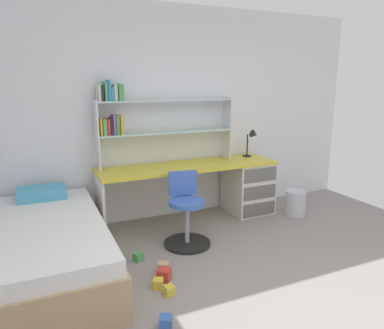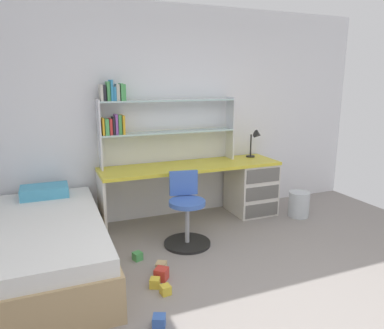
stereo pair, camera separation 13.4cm
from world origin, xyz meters
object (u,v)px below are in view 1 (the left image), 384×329
Objects in this scene: desk at (232,184)px; toy_block_red_0 at (164,275)px; swivel_chair at (186,216)px; bed_platform at (48,249)px; toy_block_yellow_2 at (158,283)px; desk_lamp at (253,139)px; toy_block_blue_4 at (166,322)px; toy_block_natural_1 at (163,267)px; bookshelf_hutch at (145,117)px; toy_block_green_3 at (139,257)px; toy_block_yellow_5 at (170,290)px; waste_bin at (295,203)px.

desk is 20.81× the size of toy_block_red_0.
bed_platform is at bearing -176.57° from swivel_chair.
desk_lamp is at bearing 37.19° from toy_block_yellow_2.
toy_block_blue_4 is at bearing -119.49° from swivel_chair.
bed_platform is at bearing 150.42° from toy_block_red_0.
toy_block_natural_1 is 0.27m from toy_block_yellow_2.
desk is 1.81m from toy_block_natural_1.
swivel_chair is at bearing 60.51° from toy_block_blue_4.
bookshelf_hutch is 20.72× the size of toy_block_yellow_2.
desk_lamp reaches higher than swivel_chair.
toy_block_green_3 reaches higher than toy_block_yellow_5.
swivel_chair is 0.39× the size of bed_platform.
desk is at bearing 16.39° from bed_platform.
toy_block_blue_4 is at bearing -114.38° from toy_block_yellow_5.
bookshelf_hutch is at bearing 176.90° from desk_lamp.
waste_bin is 4.15× the size of toy_block_yellow_5.
waste_bin is 2.34m from toy_block_green_3.
bookshelf_hutch is 21.46× the size of toy_block_yellow_5.
toy_block_natural_1 is (-2.15, -0.69, -0.12)m from waste_bin.
waste_bin is 4.00× the size of toy_block_yellow_2.
desk_lamp is at bearing 24.99° from toy_block_green_3.
bed_platform is 21.89× the size of toy_block_blue_4.
bookshelf_hutch is at bearing 78.91° from toy_block_natural_1.
toy_block_green_3 is at bearing -155.01° from desk_lamp.
toy_block_yellow_2 is (-2.29, -0.93, -0.13)m from waste_bin.
bookshelf_hutch reaches higher than desk_lamp.
desk is 0.90m from waste_bin.
toy_block_blue_4 is (-0.70, -1.24, -0.27)m from swivel_chair.
toy_block_red_0 is at bearing 81.01° from toy_block_yellow_5.
toy_block_blue_4 is (-2.41, -1.45, -0.12)m from waste_bin.
toy_block_red_0 is 0.24m from toy_block_yellow_5.
bookshelf_hutch is 2.49m from toy_block_blue_4.
desk reaches higher than bed_platform.
toy_block_blue_4 is at bearing -57.71° from bed_platform.
desk_lamp is 4.10× the size of toy_block_blue_4.
toy_block_yellow_2 and toy_block_green_3 have the same top height.
toy_block_natural_1 is at bearing -162.13° from waste_bin.
toy_block_yellow_2 is at bearing -142.81° from desk_lamp.
desk_lamp reaches higher than toy_block_natural_1.
bed_platform is 1.21m from toy_block_yellow_5.
bed_platform is (-2.75, -0.81, -0.74)m from desk_lamp.
desk_lamp is at bearing 40.55° from toy_block_yellow_5.
toy_block_yellow_2 is at bearing -104.20° from bookshelf_hutch.
desk_lamp is 4.53× the size of toy_block_yellow_2.
desk_lamp is 2.57m from toy_block_yellow_2.
desk is 1.13× the size of bed_platform.
waste_bin is (1.70, 0.21, -0.15)m from swivel_chair.
toy_block_yellow_5 is (-0.53, -0.86, -0.28)m from swivel_chair.
desk is 27.31× the size of toy_block_yellow_2.
toy_block_red_0 is at bearing -101.65° from bookshelf_hutch.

